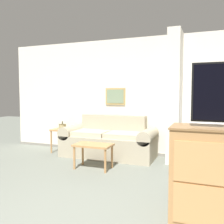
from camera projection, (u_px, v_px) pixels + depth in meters
The scene contains 6 objects.
wall_back at pixel (143, 97), 5.58m from camera, with size 6.79×0.16×2.60m.
wall_partition_pillar at pixel (175, 97), 4.96m from camera, with size 0.24×0.63×2.60m.
couch at pixel (109, 141), 5.42m from camera, with size 2.03×0.84×0.88m.
coffee_table at pixel (93, 148), 4.52m from camera, with size 0.68×0.40×0.45m.
side_table at pixel (63, 133), 5.83m from camera, with size 0.43×0.43×0.55m.
table_lamp at pixel (62, 117), 5.80m from camera, with size 0.30×0.30×0.41m.
Camera 1 is at (1.37, -1.83, 1.36)m, focal length 40.00 mm.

